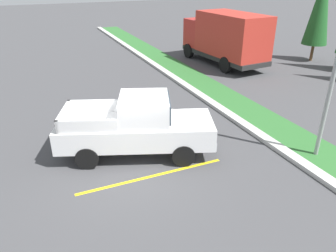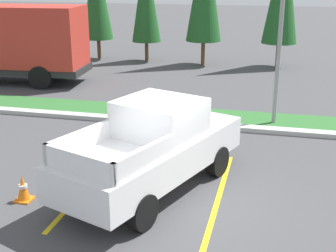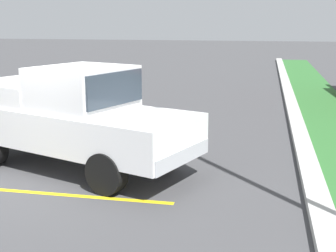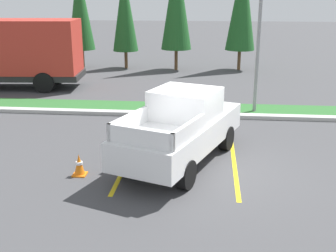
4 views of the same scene
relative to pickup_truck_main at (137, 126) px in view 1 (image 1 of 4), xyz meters
The scene contains 9 objects.
ground_plane 1.22m from the pickup_truck_main, 27.76° to the right, with size 120.00×120.00×0.00m, color #424244.
parking_line_near 1.88m from the pickup_truck_main, behind, with size 0.12×4.80×0.01m, color yellow.
parking_line_far 1.85m from the pickup_truck_main, ahead, with size 0.12×4.80×0.01m, color yellow.
curb_strip 4.83m from the pickup_truck_main, 83.14° to the left, with size 56.00×0.40×0.15m, color #B2B2AD.
grass_median 5.92m from the pickup_truck_main, 84.43° to the left, with size 56.00×1.80×0.06m, color #2D662D.
pickup_truck_main is the anchor object (origin of this frame).
cargo_truck_distant 12.84m from the pickup_truck_main, 134.47° to the left, with size 6.97×2.97×3.40m.
cypress_tree_leftmost 17.33m from the pickup_truck_main, 115.66° to the left, with size 1.67×1.67×6.43m.
traffic_cone 3.04m from the pickup_truck_main, 154.87° to the right, with size 0.36×0.36×0.60m.
Camera 1 is at (8.91, -2.68, 5.83)m, focal length 34.65 mm.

